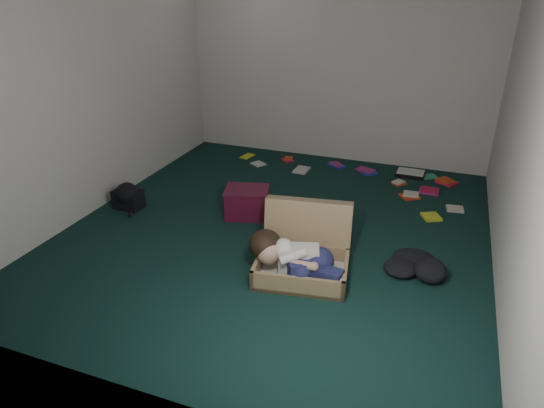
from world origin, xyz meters
The scene contains 12 objects.
floor centered at (0.00, 0.00, 0.00)m, with size 4.50×4.50×0.00m, color black.
wall_back centered at (0.00, 2.25, 1.30)m, with size 4.50×4.50×0.00m, color silver.
wall_front centered at (0.00, -2.25, 1.30)m, with size 4.50×4.50×0.00m, color silver.
wall_left centered at (-2.00, 0.00, 1.30)m, with size 4.50×4.50×0.00m, color silver.
wall_right centered at (2.00, 0.00, 1.30)m, with size 4.50×4.50×0.00m, color silver.
suitcase centered at (0.45, -0.58, 0.17)m, with size 0.87×0.85×0.56m.
person centered at (0.43, -0.77, 0.21)m, with size 0.84×0.41×0.35m.
maroon_bin centered at (-0.40, 0.18, 0.16)m, with size 0.52×0.46×0.31m.
backpack centered at (-1.69, -0.09, 0.11)m, with size 0.37×0.30×0.22m, color black, non-canonical shape.
clothing_pile centered at (1.36, -0.28, 0.07)m, with size 0.43×0.35×0.14m, color black, non-canonical shape.
paper_tray centered at (1.09, 1.95, 0.03)m, with size 0.37×0.28×0.05m.
book_scatter centered at (0.57, 1.60, 0.01)m, with size 2.96×1.38×0.02m.
Camera 1 is at (1.44, -4.02, 2.32)m, focal length 32.00 mm.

